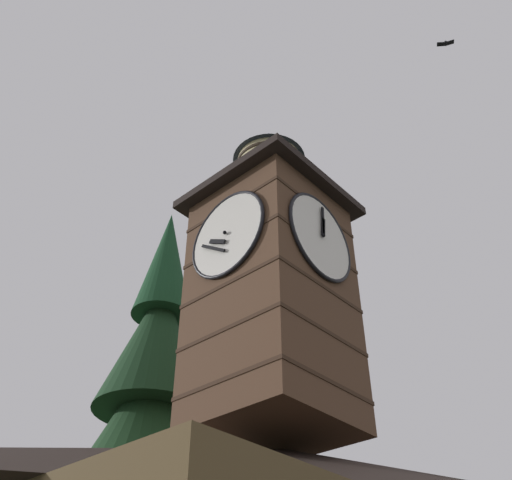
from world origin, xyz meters
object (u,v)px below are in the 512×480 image
clock_tower (271,280)px  pine_tree_behind (143,472)px  flying_bird_low (446,43)px  flying_bird_high (239,180)px

clock_tower → pine_tree_behind: bearing=-102.2°
clock_tower → pine_tree_behind: pine_tree_behind is taller
pine_tree_behind → flying_bird_low: size_ratio=33.96×
pine_tree_behind → clock_tower: bearing=77.8°
clock_tower → flying_bird_low: 9.42m
clock_tower → flying_bird_high: flying_bird_high is taller
flying_bird_high → flying_bird_low: bearing=88.1°
clock_tower → flying_bird_low: bearing=108.9°
clock_tower → pine_tree_behind: size_ratio=0.57×
flying_bird_high → pine_tree_behind: bearing=-74.5°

